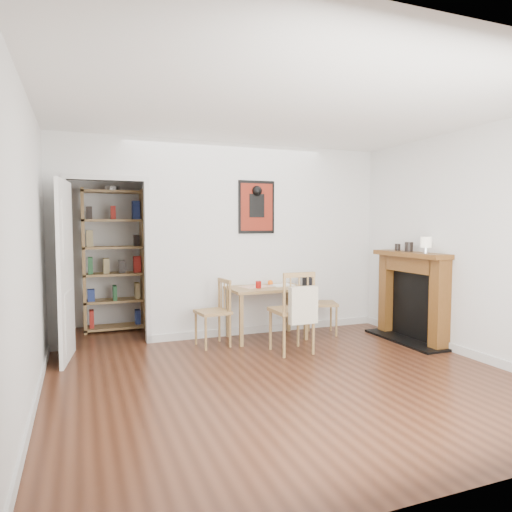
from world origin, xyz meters
name	(u,v)px	position (x,y,z in m)	size (l,w,h in m)	color
ground	(267,364)	(0.00, 0.00, 0.00)	(5.20, 5.20, 0.00)	#502B1A
room_shell	(236,240)	(0.10, 1.34, 1.30)	(5.20, 5.20, 5.20)	silver
dining_table	(267,293)	(0.43, 1.03, 0.60)	(1.01, 0.64, 0.69)	olive
chair_left	(213,313)	(-0.35, 0.92, 0.42)	(0.47, 0.47, 0.84)	#A37C4C
chair_right	(321,303)	(1.22, 0.99, 0.43)	(0.56, 0.52, 0.83)	#A37C4C
chair_front	(292,311)	(0.45, 0.31, 0.50)	(0.50, 0.56, 0.97)	#A37C4C
bookshelf	(114,261)	(-1.42, 2.27, 0.99)	(0.85, 0.34, 2.02)	olive
fireplace	(412,294)	(2.16, 0.25, 0.62)	(0.45, 1.25, 1.16)	brown
red_glass	(258,285)	(0.28, 0.97, 0.73)	(0.07, 0.07, 0.09)	#9A110E
orange_fruit	(270,283)	(0.53, 1.16, 0.72)	(0.07, 0.07, 0.07)	#FF630D
placemat	(255,287)	(0.30, 1.12, 0.69)	(0.38, 0.29, 0.00)	beige
notebook	(282,285)	(0.67, 1.09, 0.69)	(0.29, 0.22, 0.01)	silver
mantel_lamp	(426,243)	(2.08, -0.06, 1.29)	(0.13, 0.13, 0.20)	silver
ceramic_jar_a	(409,247)	(2.14, 0.31, 1.22)	(0.10, 0.10, 0.13)	black
ceramic_jar_b	(398,247)	(2.15, 0.55, 1.21)	(0.07, 0.07, 0.09)	black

